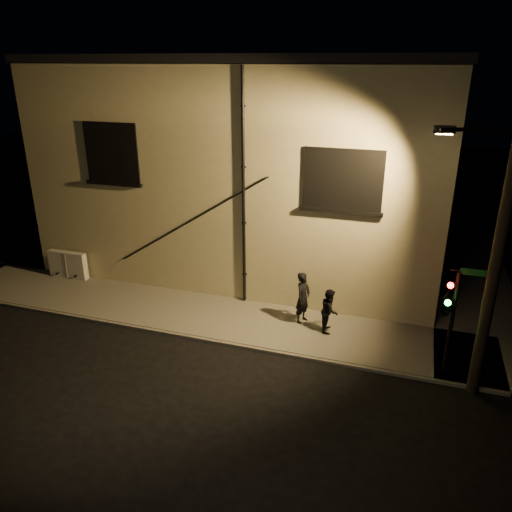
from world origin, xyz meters
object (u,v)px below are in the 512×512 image
(pedestrian_b, at_px, (330,310))
(streetlamp_pole, at_px, (493,257))
(pedestrian_a, at_px, (303,298))
(utility_cabinet, at_px, (68,265))
(traffic_signal, at_px, (447,304))

(pedestrian_b, distance_m, streetlamp_pole, 5.62)
(pedestrian_a, xyz_separation_m, pedestrian_b, (0.99, -0.31, -0.16))
(utility_cabinet, height_order, pedestrian_b, pedestrian_b)
(utility_cabinet, distance_m, streetlamp_pole, 16.02)
(utility_cabinet, height_order, pedestrian_a, pedestrian_a)
(utility_cabinet, relative_size, traffic_signal, 0.52)
(pedestrian_b, relative_size, traffic_signal, 0.46)
(traffic_signal, bearing_deg, utility_cabinet, 170.82)
(utility_cabinet, bearing_deg, traffic_signal, -9.18)
(utility_cabinet, relative_size, streetlamp_pole, 0.23)
(streetlamp_pole, bearing_deg, pedestrian_b, 157.29)
(streetlamp_pole, bearing_deg, traffic_signal, 154.16)
(utility_cabinet, xyz_separation_m, pedestrian_a, (10.14, -0.66, 0.35))
(traffic_signal, xyz_separation_m, streetlamp_pole, (0.86, -0.42, 1.67))
(streetlamp_pole, bearing_deg, utility_cabinet, 169.82)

